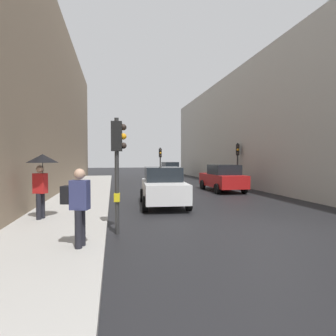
{
  "coord_description": "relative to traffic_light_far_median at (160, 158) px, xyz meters",
  "views": [
    {
      "loc": [
        -4.71,
        -7.58,
        2.15
      ],
      "look_at": [
        -1.02,
        11.03,
        1.51
      ],
      "focal_mm": 29.63,
      "sensor_mm": 36.0,
      "label": 1
    }
  ],
  "objects": [
    {
      "name": "building_facade_right",
      "position": [
        11.14,
        -5.23,
        2.43
      ],
      "size": [
        12.0,
        35.45,
        9.31
      ],
      "primitive_type": "cube",
      "color": "#B2ADA3",
      "rests_on": "ground"
    },
    {
      "name": "pedestrian_with_umbrella",
      "position": [
        -6.79,
        -16.73,
        -0.39
      ],
      "size": [
        1.0,
        1.0,
        2.14
      ],
      "color": "black",
      "rests_on": "sidewalk_kerb"
    },
    {
      "name": "pedestrian_with_grey_backpack",
      "position": [
        -5.27,
        -19.99,
        -1.06
      ],
      "size": [
        0.65,
        0.42,
        1.77
      ],
      "color": "black",
      "rests_on": "sidewalk_kerb"
    },
    {
      "name": "ground_plane",
      "position": [
        0.23,
        -18.87,
        -2.23
      ],
      "size": [
        120.0,
        120.0,
        0.0
      ],
      "primitive_type": "plane",
      "color": "black"
    },
    {
      "name": "car_white_compact",
      "position": [
        -2.24,
        -13.98,
        -1.35
      ],
      "size": [
        2.24,
        4.31,
        1.76
      ],
      "color": "silver",
      "rests_on": "ground"
    },
    {
      "name": "car_red_sedan",
      "position": [
        2.61,
        -9.24,
        -1.35
      ],
      "size": [
        2.06,
        4.22,
        1.76
      ],
      "color": "red",
      "rests_on": "ground"
    },
    {
      "name": "sidewalk_kerb",
      "position": [
        -6.14,
        -12.87,
        -2.15
      ],
      "size": [
        2.91,
        40.0,
        0.16
      ],
      "primitive_type": "cube",
      "color": "#A8A5A0",
      "rests_on": "ground"
    },
    {
      "name": "traffic_light_mid_street",
      "position": [
        4.83,
        -6.76,
        0.09
      ],
      "size": [
        0.33,
        0.45,
        3.35
      ],
      "color": "#2D2D2D",
      "rests_on": "ground"
    },
    {
      "name": "car_silver_hatchback",
      "position": [
        2.05,
        5.56,
        -1.35
      ],
      "size": [
        2.28,
        4.33,
        1.76
      ],
      "color": "#BCBCC1",
      "rests_on": "ground"
    },
    {
      "name": "traffic_light_near_left",
      "position": [
        -4.36,
        -18.47,
        0.05
      ],
      "size": [
        0.44,
        0.26,
        3.3
      ],
      "color": "#2D2D2D",
      "rests_on": "ground"
    },
    {
      "name": "traffic_light_far_median",
      "position": [
        0.0,
        0.0,
        0.0
      ],
      "size": [
        0.24,
        0.43,
        3.23
      ],
      "color": "#2D2D2D",
      "rests_on": "ground"
    }
  ]
}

